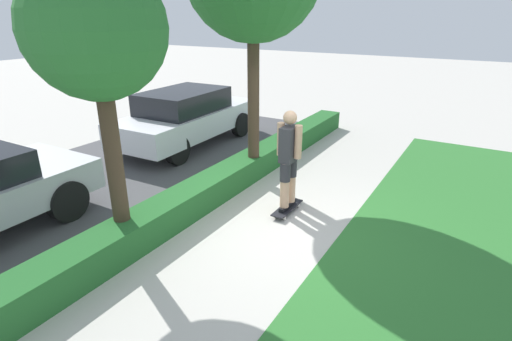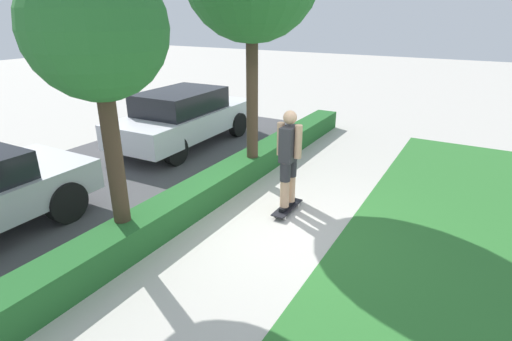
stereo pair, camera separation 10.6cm
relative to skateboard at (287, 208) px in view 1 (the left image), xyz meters
The scene contains 8 objects.
ground_plane 0.51m from the skateboard, 167.14° to the right, with size 60.00×60.00×0.00m, color #BCB7AD.
grass_lawn_strip 3.15m from the skateboard, 98.91° to the right, with size 12.94×4.00×0.01m.
street_asphalt 4.12m from the skateboard, 96.80° to the left, with size 12.94×5.00×0.01m.
hedge_row 1.58m from the skateboard, 108.14° to the left, with size 12.94×0.60×0.50m.
skateboard is the anchor object (origin of this frame).
skater_person 0.97m from the skateboard, behind, with size 0.51×0.46×1.79m.
tree_near 4.19m from the skateboard, 145.54° to the left, with size 1.82×1.82×4.11m.
parked_car_middle 4.77m from the skateboard, 62.02° to the left, with size 4.49×1.89×1.50m.
Camera 1 is at (-5.39, -2.74, 3.39)m, focal length 28.00 mm.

